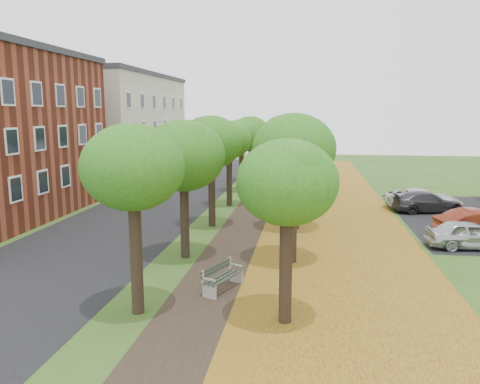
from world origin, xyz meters
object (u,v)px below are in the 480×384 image
(bench, at_px, (222,277))
(car_silver, at_px, (470,234))
(car_grey, at_px, (427,202))
(car_white, at_px, (423,199))

(bench, height_order, car_silver, car_silver)
(bench, xyz_separation_m, car_grey, (10.84, 15.43, 0.18))
(car_silver, distance_m, car_white, 9.32)
(bench, xyz_separation_m, car_silver, (10.84, 6.99, 0.19))
(car_grey, bearing_deg, car_silver, 167.01)
(car_silver, relative_size, car_grey, 0.87)
(bench, relative_size, car_silver, 0.52)
(car_grey, xyz_separation_m, car_white, (0.00, 0.88, 0.02))
(bench, xyz_separation_m, car_white, (10.84, 16.31, 0.20))
(bench, distance_m, car_white, 19.59)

